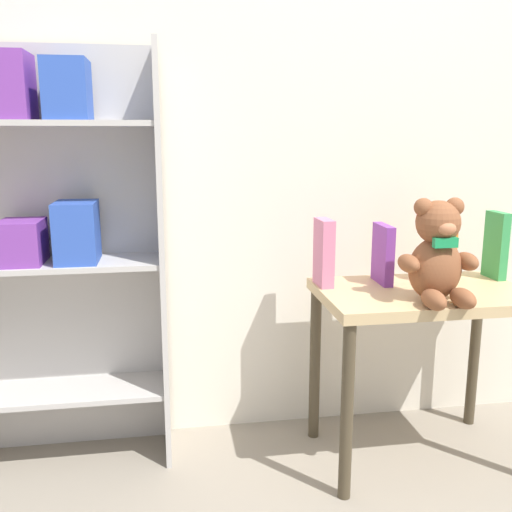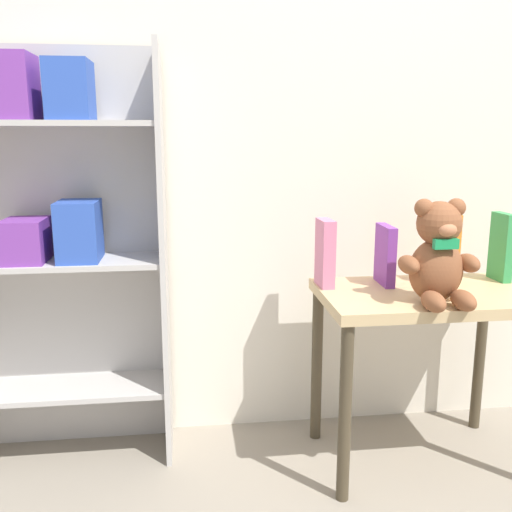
{
  "view_description": "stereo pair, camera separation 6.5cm",
  "coord_description": "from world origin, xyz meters",
  "px_view_note": "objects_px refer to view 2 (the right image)",
  "views": [
    {
      "loc": [
        -0.69,
        -0.62,
        1.13
      ],
      "look_at": [
        -0.4,
        1.16,
        0.74
      ],
      "focal_mm": 40.0,
      "sensor_mm": 36.0,
      "label": 1
    },
    {
      "loc": [
        -0.63,
        -0.63,
        1.13
      ],
      "look_at": [
        -0.4,
        1.16,
        0.74
      ],
      "focal_mm": 40.0,
      "sensor_mm": 36.0,
      "label": 2
    }
  ],
  "objects_px": {
    "bookshelf_side": "(56,231)",
    "display_table": "(424,319)",
    "book_standing_green": "(501,247)",
    "book_standing_purple": "(385,255)",
    "book_standing_orange": "(446,248)",
    "book_standing_pink": "(325,253)",
    "teddy_bear": "(438,256)"
  },
  "relations": [
    {
      "from": "book_standing_green",
      "to": "teddy_bear",
      "type": "bearing_deg",
      "value": -147.96
    },
    {
      "from": "bookshelf_side",
      "to": "book_standing_orange",
      "type": "relative_size",
      "value": 5.73
    },
    {
      "from": "book_standing_orange",
      "to": "bookshelf_side",
      "type": "bearing_deg",
      "value": 172.79
    },
    {
      "from": "display_table",
      "to": "teddy_bear",
      "type": "distance_m",
      "value": 0.27
    },
    {
      "from": "book_standing_pink",
      "to": "book_standing_green",
      "type": "height_order",
      "value": "book_standing_green"
    },
    {
      "from": "book_standing_purple",
      "to": "book_standing_green",
      "type": "bearing_deg",
      "value": 1.62
    },
    {
      "from": "teddy_bear",
      "to": "book_standing_green",
      "type": "xyz_separation_m",
      "value": [
        0.34,
        0.24,
        -0.03
      ]
    },
    {
      "from": "book_standing_pink",
      "to": "display_table",
      "type": "bearing_deg",
      "value": -21.0
    },
    {
      "from": "teddy_bear",
      "to": "display_table",
      "type": "bearing_deg",
      "value": 79.09
    },
    {
      "from": "book_standing_pink",
      "to": "book_standing_purple",
      "type": "bearing_deg",
      "value": -1.9
    },
    {
      "from": "bookshelf_side",
      "to": "book_standing_pink",
      "type": "height_order",
      "value": "bookshelf_side"
    },
    {
      "from": "bookshelf_side",
      "to": "book_standing_orange",
      "type": "xyz_separation_m",
      "value": [
        1.33,
        -0.12,
        -0.07
      ]
    },
    {
      "from": "bookshelf_side",
      "to": "display_table",
      "type": "height_order",
      "value": "bookshelf_side"
    },
    {
      "from": "teddy_bear",
      "to": "book_standing_purple",
      "type": "distance_m",
      "value": 0.25
    },
    {
      "from": "book_standing_orange",
      "to": "book_standing_purple",
      "type": "bearing_deg",
      "value": 173.76
    },
    {
      "from": "bookshelf_side",
      "to": "book_standing_green",
      "type": "xyz_separation_m",
      "value": [
        1.54,
        -0.1,
        -0.07
      ]
    },
    {
      "from": "book_standing_orange",
      "to": "book_standing_green",
      "type": "distance_m",
      "value": 0.21
    },
    {
      "from": "book_standing_pink",
      "to": "book_standing_green",
      "type": "distance_m",
      "value": 0.64
    },
    {
      "from": "display_table",
      "to": "book_standing_green",
      "type": "xyz_separation_m",
      "value": [
        0.32,
        0.11,
        0.22
      ]
    },
    {
      "from": "display_table",
      "to": "book_standing_green",
      "type": "distance_m",
      "value": 0.4
    },
    {
      "from": "bookshelf_side",
      "to": "display_table",
      "type": "xyz_separation_m",
      "value": [
        1.22,
        -0.21,
        -0.29
      ]
    },
    {
      "from": "teddy_bear",
      "to": "book_standing_pink",
      "type": "bearing_deg",
      "value": 141.44
    },
    {
      "from": "display_table",
      "to": "book_standing_pink",
      "type": "height_order",
      "value": "book_standing_pink"
    },
    {
      "from": "book_standing_green",
      "to": "book_standing_purple",
      "type": "bearing_deg",
      "value": 177.54
    },
    {
      "from": "teddy_bear",
      "to": "book_standing_purple",
      "type": "xyz_separation_m",
      "value": [
        -0.08,
        0.24,
        -0.04
      ]
    },
    {
      "from": "display_table",
      "to": "bookshelf_side",
      "type": "bearing_deg",
      "value": 170.02
    },
    {
      "from": "bookshelf_side",
      "to": "display_table",
      "type": "distance_m",
      "value": 1.27
    },
    {
      "from": "book_standing_pink",
      "to": "book_standing_green",
      "type": "xyz_separation_m",
      "value": [
        0.64,
        0.0,
        0.01
      ]
    },
    {
      "from": "book_standing_orange",
      "to": "book_standing_green",
      "type": "height_order",
      "value": "book_standing_orange"
    },
    {
      "from": "book_standing_pink",
      "to": "book_standing_purple",
      "type": "height_order",
      "value": "book_standing_pink"
    },
    {
      "from": "display_table",
      "to": "book_standing_purple",
      "type": "height_order",
      "value": "book_standing_purple"
    },
    {
      "from": "bookshelf_side",
      "to": "book_standing_green",
      "type": "relative_size",
      "value": 5.88
    }
  ]
}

